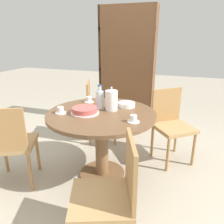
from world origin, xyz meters
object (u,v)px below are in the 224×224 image
Objects in this scene: cup_a at (89,100)px; chair_b at (98,109)px; chair_a at (171,123)px; chair_d at (110,194)px; cup_b at (61,111)px; water_bottle at (100,99)px; cake_main at (85,110)px; cup_c at (133,119)px; chair_c at (11,143)px; coffee_pot at (111,100)px; bookshelf at (127,69)px.

chair_b is at bearing 102.27° from cup_a.
chair_b is at bearing 130.05° from chair_a.
chair_d is 7.89× the size of cup_b.
water_bottle is 0.92× the size of cake_main.
chair_a is 3.12× the size of cake_main.
cake_main is at bearing 172.81° from cup_c.
chair_d is at bearing 136.91° from chair_c.
water_bottle reaches higher than cup_b.
coffee_pot is at bearing -168.66° from chair_b.
bookshelf is 1.52m from water_bottle.
water_bottle reaches higher than cup_a.
chair_c reaches higher than cake_main.
chair_a is 1.82m from chair_c.
cup_b is at bearing 177.62° from chair_a.
bookshelf is (-0.86, 0.99, 0.48)m from chair_a.
chair_a is at bearing 131.08° from bookshelf.
chair_b is 1.00× the size of chair_d.
chair_c is at bearing -144.76° from cup_b.
cup_c is at bearing -33.61° from cup_a.
chair_b is at bearing 75.82° from bookshelf.
cup_b reaches higher than cake_main.
chair_b is at bearing -176.33° from chair_d.
coffee_pot reaches higher than chair_d.
cup_b is at bearing 159.13° from chair_b.
coffee_pot is at bearing 40.65° from cake_main.
water_bottle is at bearing 176.56° from chair_a.
chair_d is 7.89× the size of cup_c.
cup_a is at bearing 170.56° from chair_b.
chair_a is 1.47m from chair_d.
chair_d is at bearing -40.30° from cup_b.
coffee_pot is 2.23× the size of cup_c.
cup_a is at bearing 109.65° from cake_main.
chair_d is at bearing -88.28° from cup_c.
cup_b is at bearing -102.81° from cup_a.
bookshelf reaches higher than coffee_pot.
chair_d is 2.56m from bookshelf.
cake_main is at bearing -165.72° from chair_d.
chair_b is 0.94m from coffee_pot.
bookshelf is at bearing 100.08° from coffee_pot.
cake_main is at bearing 173.64° from chair_b.
coffee_pot is 0.53m from cup_b.
cup_b and cup_c have the same top height.
coffee_pot is 0.30m from cake_main.
water_bottle reaches higher than chair_a.
coffee_pot is (-0.59, -0.52, 0.38)m from chair_a.
water_bottle is at bearing -168.90° from chair_c.
chair_a reaches higher than cup_a.
chair_c is 7.89× the size of cup_a.
water_bottle is (0.14, -1.51, -0.10)m from bookshelf.
cake_main is 0.53m from cup_c.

